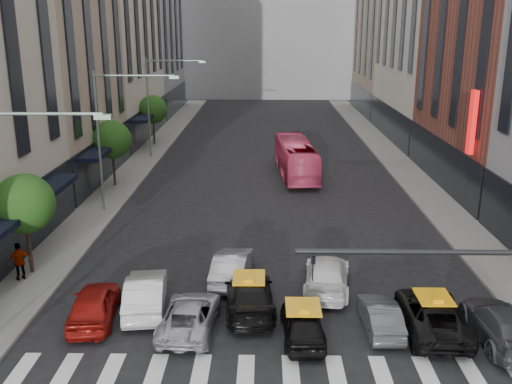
{
  "coord_description": "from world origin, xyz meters",
  "views": [
    {
      "loc": [
        -0.34,
        -15.66,
        11.77
      ],
      "look_at": [
        -0.79,
        11.03,
        4.0
      ],
      "focal_mm": 40.0,
      "sensor_mm": 36.0,
      "label": 1
    }
  ],
  "objects_px": {
    "pedestrian_far": "(20,261)",
    "bus": "(296,158)",
    "car_red": "(94,304)",
    "taxi_center": "(303,323)",
    "car_white_front": "(146,293)",
    "streetlamp_mid": "(112,123)",
    "streetlamp_far": "(158,94)",
    "taxi_left": "(249,294)"
  },
  "relations": [
    {
      "from": "pedestrian_far",
      "to": "bus",
      "type": "bearing_deg",
      "value": -163.29
    },
    {
      "from": "car_red",
      "to": "taxi_center",
      "type": "xyz_separation_m",
      "value": [
        8.55,
        -1.3,
        -0.07
      ]
    },
    {
      "from": "car_white_front",
      "to": "taxi_center",
      "type": "distance_m",
      "value": 7.01
    },
    {
      "from": "car_red",
      "to": "pedestrian_far",
      "type": "relative_size",
      "value": 2.35
    },
    {
      "from": "streetlamp_mid",
      "to": "streetlamp_far",
      "type": "bearing_deg",
      "value": 90.0
    },
    {
      "from": "streetlamp_far",
      "to": "car_white_front",
      "type": "relative_size",
      "value": 1.94
    },
    {
      "from": "streetlamp_far",
      "to": "car_red",
      "type": "height_order",
      "value": "streetlamp_far"
    },
    {
      "from": "taxi_left",
      "to": "taxi_center",
      "type": "distance_m",
      "value": 3.18
    },
    {
      "from": "streetlamp_mid",
      "to": "taxi_center",
      "type": "distance_m",
      "value": 20.03
    },
    {
      "from": "streetlamp_far",
      "to": "bus",
      "type": "height_order",
      "value": "streetlamp_far"
    },
    {
      "from": "bus",
      "to": "pedestrian_far",
      "type": "distance_m",
      "value": 24.95
    },
    {
      "from": "streetlamp_mid",
      "to": "taxi_left",
      "type": "distance_m",
      "value": 17.0
    },
    {
      "from": "streetlamp_far",
      "to": "taxi_center",
      "type": "height_order",
      "value": "streetlamp_far"
    },
    {
      "from": "streetlamp_far",
      "to": "car_white_front",
      "type": "bearing_deg",
      "value": -81.16
    },
    {
      "from": "car_white_front",
      "to": "taxi_center",
      "type": "xyz_separation_m",
      "value": [
        6.61,
        -2.33,
        -0.1
      ]
    },
    {
      "from": "streetlamp_far",
      "to": "bus",
      "type": "distance_m",
      "value": 14.41
    },
    {
      "from": "taxi_left",
      "to": "bus",
      "type": "xyz_separation_m",
      "value": [
        3.15,
        23.15,
        0.72
      ]
    },
    {
      "from": "car_red",
      "to": "taxi_center",
      "type": "distance_m",
      "value": 8.64
    },
    {
      "from": "streetlamp_far",
      "to": "taxi_left",
      "type": "height_order",
      "value": "streetlamp_far"
    },
    {
      "from": "taxi_left",
      "to": "taxi_center",
      "type": "height_order",
      "value": "taxi_left"
    },
    {
      "from": "car_white_front",
      "to": "bus",
      "type": "height_order",
      "value": "bus"
    },
    {
      "from": "car_white_front",
      "to": "pedestrian_far",
      "type": "relative_size",
      "value": 2.51
    },
    {
      "from": "car_red",
      "to": "taxi_left",
      "type": "relative_size",
      "value": 0.85
    },
    {
      "from": "streetlamp_mid",
      "to": "taxi_center",
      "type": "bearing_deg",
      "value": -54.65
    },
    {
      "from": "car_red",
      "to": "bus",
      "type": "relative_size",
      "value": 0.41
    },
    {
      "from": "streetlamp_mid",
      "to": "car_white_front",
      "type": "distance_m",
      "value": 15.11
    },
    {
      "from": "streetlamp_far",
      "to": "car_red",
      "type": "xyz_separation_m",
      "value": [
        2.64,
        -30.47,
        -5.16
      ]
    },
    {
      "from": "car_red",
      "to": "streetlamp_mid",
      "type": "bearing_deg",
      "value": -85.9
    },
    {
      "from": "taxi_left",
      "to": "bus",
      "type": "relative_size",
      "value": 0.49
    },
    {
      "from": "streetlamp_far",
      "to": "pedestrian_far",
      "type": "height_order",
      "value": "streetlamp_far"
    },
    {
      "from": "streetlamp_mid",
      "to": "car_white_front",
      "type": "xyz_separation_m",
      "value": [
        4.58,
        -13.45,
        -5.14
      ]
    },
    {
      "from": "streetlamp_far",
      "to": "taxi_center",
      "type": "distance_m",
      "value": 34.09
    },
    {
      "from": "streetlamp_mid",
      "to": "pedestrian_far",
      "type": "height_order",
      "value": "streetlamp_mid"
    },
    {
      "from": "car_white_front",
      "to": "taxi_left",
      "type": "height_order",
      "value": "car_white_front"
    },
    {
      "from": "pedestrian_far",
      "to": "streetlamp_far",
      "type": "bearing_deg",
      "value": -132.96
    },
    {
      "from": "streetlamp_mid",
      "to": "streetlamp_far",
      "type": "xyz_separation_m",
      "value": [
        0.0,
        16.0,
        0.0
      ]
    },
    {
      "from": "car_red",
      "to": "car_white_front",
      "type": "xyz_separation_m",
      "value": [
        1.94,
        1.03,
        0.02
      ]
    },
    {
      "from": "streetlamp_mid",
      "to": "taxi_left",
      "type": "height_order",
      "value": "streetlamp_mid"
    },
    {
      "from": "streetlamp_far",
      "to": "taxi_center",
      "type": "xyz_separation_m",
      "value": [
        11.19,
        -31.77,
        -5.23
      ]
    },
    {
      "from": "taxi_center",
      "to": "pedestrian_far",
      "type": "bearing_deg",
      "value": -22.72
    },
    {
      "from": "streetlamp_far",
      "to": "pedestrian_far",
      "type": "bearing_deg",
      "value": -94.1
    },
    {
      "from": "taxi_left",
      "to": "car_red",
      "type": "bearing_deg",
      "value": 4.48
    }
  ]
}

